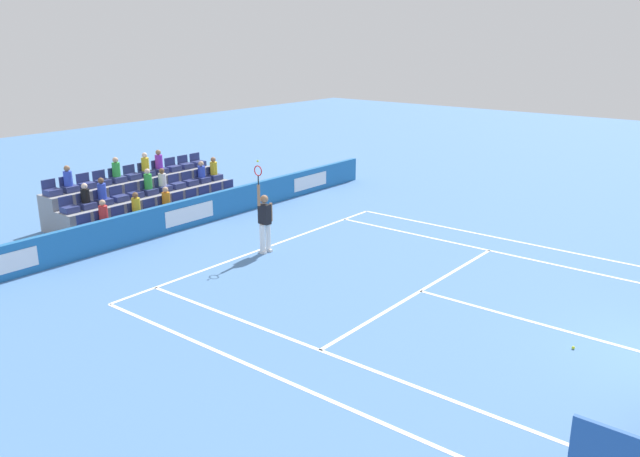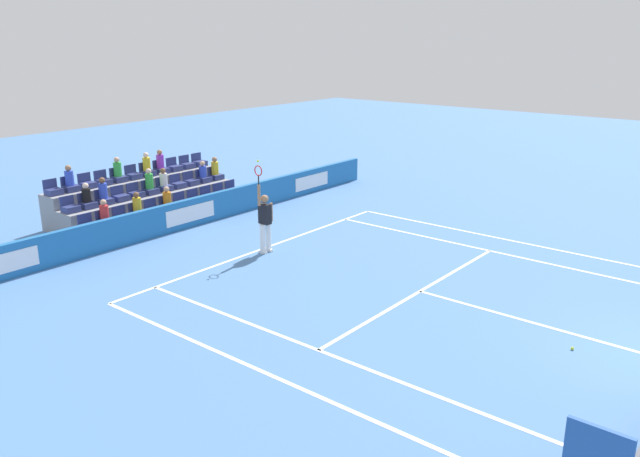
{
  "view_description": "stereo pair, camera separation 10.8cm",
  "coord_description": "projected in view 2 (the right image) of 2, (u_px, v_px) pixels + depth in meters",
  "views": [
    {
      "loc": [
        13.45,
        1.1,
        6.3
      ],
      "look_at": [
        0.13,
        -9.6,
        1.1
      ],
      "focal_mm": 35.88,
      "sensor_mm": 36.0,
      "label": 1
    },
    {
      "loc": [
        13.39,
        1.18,
        6.3
      ],
      "look_at": [
        0.13,
        -9.6,
        1.1
      ],
      "focal_mm": 35.88,
      "sensor_mm": 36.0,
      "label": 2
    }
  ],
  "objects": [
    {
      "name": "line_baseline",
      "position": [
        265.0,
        248.0,
        19.66
      ],
      "size": [
        10.97,
        0.1,
        0.01
      ],
      "primitive_type": "cube",
      "color": "white",
      "rests_on": "ground"
    },
    {
      "name": "line_service",
      "position": [
        420.0,
        291.0,
        16.34
      ],
      "size": [
        8.23,
        0.1,
        0.01
      ],
      "primitive_type": "cube",
      "color": "white",
      "rests_on": "ground"
    },
    {
      "name": "line_centre_service",
      "position": [
        543.0,
        326.0,
        14.41
      ],
      "size": [
        0.1,
        6.4,
        0.01
      ],
      "primitive_type": "cube",
      "color": "white",
      "rests_on": "ground"
    },
    {
      "name": "line_singles_sideline_left",
      "position": [
        336.0,
        357.0,
        13.01
      ],
      "size": [
        0.1,
        11.89,
        0.01
      ],
      "primitive_type": "cube",
      "color": "white",
      "rests_on": "ground"
    },
    {
      "name": "line_singles_sideline_right",
      "position": [
        504.0,
        254.0,
        19.12
      ],
      "size": [
        0.1,
        11.89,
        0.01
      ],
      "primitive_type": "cube",
      "color": "white",
      "rests_on": "ground"
    },
    {
      "name": "line_doubles_sideline_left",
      "position": [
        291.0,
        384.0,
        12.0
      ],
      "size": [
        0.1,
        11.89,
        0.01
      ],
      "primitive_type": "cube",
      "color": "white",
      "rests_on": "ground"
    },
    {
      "name": "line_doubles_sideline_right",
      "position": [
        522.0,
        243.0,
        20.14
      ],
      "size": [
        0.1,
        11.89,
        0.01
      ],
      "primitive_type": "cube",
      "color": "white",
      "rests_on": "ground"
    },
    {
      "name": "line_centre_mark",
      "position": [
        267.0,
        249.0,
        19.6
      ],
      "size": [
        0.1,
        0.2,
        0.01
      ],
      "primitive_type": "cube",
      "color": "white",
      "rests_on": "ground"
    },
    {
      "name": "sponsor_barrier",
      "position": [
        189.0,
        213.0,
        21.67
      ],
      "size": [
        19.23,
        0.22,
        0.97
      ],
      "color": "#1E66AD",
      "rests_on": "ground"
    },
    {
      "name": "tennis_player",
      "position": [
        265.0,
        221.0,
        18.99
      ],
      "size": [
        0.53,
        0.37,
        2.85
      ],
      "color": "white",
      "rests_on": "ground"
    },
    {
      "name": "stadium_stand",
      "position": [
        147.0,
        200.0,
        23.04
      ],
      "size": [
        6.82,
        2.85,
        2.16
      ],
      "color": "gray",
      "rests_on": "ground"
    },
    {
      "name": "loose_tennis_ball",
      "position": [
        572.0,
        348.0,
        13.3
      ],
      "size": [
        0.07,
        0.07,
        0.07
      ],
      "primitive_type": "sphere",
      "color": "#D1E533",
      "rests_on": "ground"
    }
  ]
}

